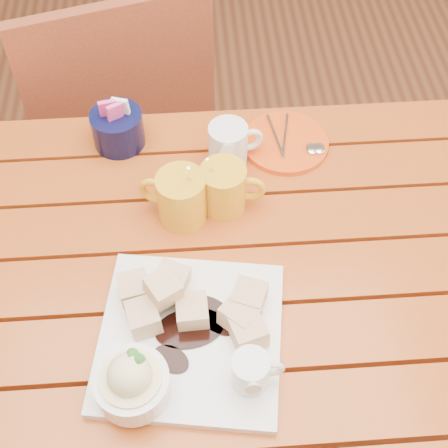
{
  "coord_description": "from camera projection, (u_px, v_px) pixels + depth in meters",
  "views": [
    {
      "loc": [
        0.01,
        -0.55,
        1.62
      ],
      "look_at": [
        0.05,
        0.05,
        0.82
      ],
      "focal_mm": 50.0,
      "sensor_mm": 36.0,
      "label": 1
    }
  ],
  "objects": [
    {
      "name": "chair_far",
      "position": [
        121.0,
        118.0,
        1.6
      ],
      "size": [
        0.53,
        0.53,
        0.9
      ],
      "rotation": [
        0.0,
        0.0,
        3.42
      ],
      "color": "maroon",
      "rests_on": "ground"
    },
    {
      "name": "coffee_mug_left",
      "position": [
        180.0,
        197.0,
        1.06
      ],
      "size": [
        0.12,
        0.09,
        0.14
      ],
      "rotation": [
        0.0,
        0.0,
        -0.38
      ],
      "color": "gold",
      "rests_on": "table"
    },
    {
      "name": "dessert_plate",
      "position": [
        178.0,
        344.0,
        0.92
      ],
      "size": [
        0.31,
        0.31,
        0.11
      ],
      "rotation": [
        0.0,
        0.0,
        -0.16
      ],
      "color": "white",
      "rests_on": "table"
    },
    {
      "name": "cream_pitcher",
      "position": [
        229.0,
        145.0,
        1.14
      ],
      "size": [
        0.1,
        0.09,
        0.09
      ],
      "rotation": [
        0.0,
        0.0,
        0.21
      ],
      "color": "white",
      "rests_on": "table"
    },
    {
      "name": "sugar_caddy",
      "position": [
        118.0,
        128.0,
        1.18
      ],
      "size": [
        0.1,
        0.1,
        0.11
      ],
      "color": "#0B0E33",
      "rests_on": "table"
    },
    {
      "name": "table",
      "position": [
        196.0,
        310.0,
        1.11
      ],
      "size": [
        1.2,
        0.79,
        0.75
      ],
      "color": "#A54515",
      "rests_on": "ground"
    },
    {
      "name": "ground",
      "position": [
        205.0,
        432.0,
        1.62
      ],
      "size": [
        5.0,
        5.0,
        0.0
      ],
      "primitive_type": "plane",
      "color": "#5C2D1A",
      "rests_on": "ground"
    },
    {
      "name": "coffee_mug_right",
      "position": [
        225.0,
        187.0,
        1.08
      ],
      "size": [
        0.11,
        0.08,
        0.13
      ],
      "rotation": [
        0.0,
        0.0,
        -0.12
      ],
      "color": "gold",
      "rests_on": "table"
    },
    {
      "name": "orange_saucer",
      "position": [
        286.0,
        142.0,
        1.2
      ],
      "size": [
        0.17,
        0.17,
        0.02
      ],
      "rotation": [
        0.0,
        0.0,
        -0.05
      ],
      "color": "#E34B13",
      "rests_on": "table"
    }
  ]
}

